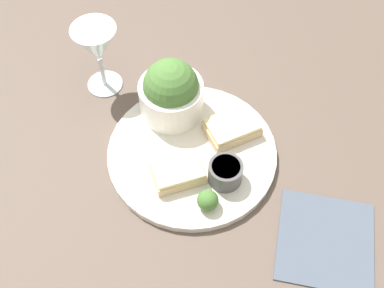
# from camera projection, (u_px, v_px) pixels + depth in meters

# --- Properties ---
(ground_plane) EXTENTS (4.00, 4.00, 0.00)m
(ground_plane) POSITION_uv_depth(u_px,v_px,m) (192.00, 155.00, 0.81)
(ground_plane) COLOR brown
(dinner_plate) EXTENTS (0.28, 0.28, 0.01)m
(dinner_plate) POSITION_uv_depth(u_px,v_px,m) (192.00, 153.00, 0.80)
(dinner_plate) COLOR silver
(dinner_plate) RESTS_ON ground_plane
(salad_bowl) EXTENTS (0.11, 0.11, 0.11)m
(salad_bowl) POSITION_uv_depth(u_px,v_px,m) (170.00, 93.00, 0.80)
(salad_bowl) COLOR white
(salad_bowl) RESTS_ON dinner_plate
(sauce_ramekin) EXTENTS (0.05, 0.05, 0.04)m
(sauce_ramekin) POSITION_uv_depth(u_px,v_px,m) (225.00, 172.00, 0.75)
(sauce_ramekin) COLOR #4C4C4C
(sauce_ramekin) RESTS_ON dinner_plate
(cheese_toast_near) EXTENTS (0.09, 0.06, 0.03)m
(cheese_toast_near) POSITION_uv_depth(u_px,v_px,m) (232.00, 128.00, 0.80)
(cheese_toast_near) COLOR #D1B27F
(cheese_toast_near) RESTS_ON dinner_plate
(cheese_toast_far) EXTENTS (0.08, 0.06, 0.03)m
(cheese_toast_far) POSITION_uv_depth(u_px,v_px,m) (178.00, 173.00, 0.76)
(cheese_toast_far) COLOR #D1B27F
(cheese_toast_far) RESTS_ON dinner_plate
(wine_glass) EXTENTS (0.08, 0.08, 0.14)m
(wine_glass) POSITION_uv_depth(u_px,v_px,m) (97.00, 47.00, 0.81)
(wine_glass) COLOR silver
(wine_glass) RESTS_ON ground_plane
(garnish) EXTENTS (0.03, 0.03, 0.03)m
(garnish) POSITION_uv_depth(u_px,v_px,m) (208.00, 200.00, 0.72)
(garnish) COLOR #477533
(garnish) RESTS_ON dinner_plate
(napkin) EXTENTS (0.20, 0.20, 0.01)m
(napkin) POSITION_uv_depth(u_px,v_px,m) (326.00, 240.00, 0.72)
(napkin) COLOR #4C5666
(napkin) RESTS_ON ground_plane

